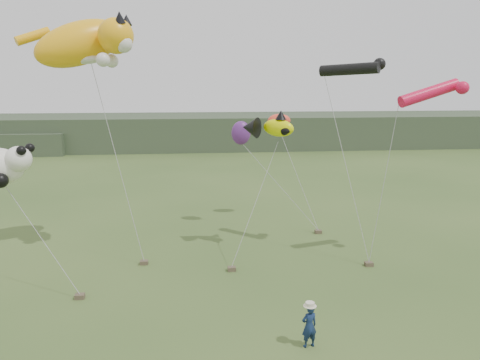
# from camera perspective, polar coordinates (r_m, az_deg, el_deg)

# --- Properties ---
(ground) EXTENTS (120.00, 120.00, 0.00)m
(ground) POSITION_cam_1_polar(r_m,az_deg,el_deg) (17.49, 5.26, -16.06)
(ground) COLOR #385123
(ground) RESTS_ON ground
(headland) EXTENTS (90.00, 13.00, 4.00)m
(headland) POSITION_cam_1_polar(r_m,az_deg,el_deg) (60.15, -5.88, 5.87)
(headland) COLOR #2D3D28
(headland) RESTS_ON ground
(festival_attendant) EXTENTS (0.58, 0.45, 1.42)m
(festival_attendant) POSITION_cam_1_polar(r_m,az_deg,el_deg) (15.44, 8.44, -17.19)
(festival_attendant) COLOR #122347
(festival_attendant) RESTS_ON ground
(sandbag_anchors) EXTENTS (12.64, 7.09, 0.18)m
(sandbag_anchors) POSITION_cam_1_polar(r_m,az_deg,el_deg) (21.70, -0.42, -9.99)
(sandbag_anchors) COLOR brown
(sandbag_anchors) RESTS_ON ground
(cat_kite) EXTENTS (5.51, 3.58, 3.07)m
(cat_kite) POSITION_cam_1_polar(r_m,az_deg,el_deg) (22.69, -18.06, 15.66)
(cat_kite) COLOR #F7AA11
(cat_kite) RESTS_ON ground
(fish_kite) EXTENTS (2.73, 1.79, 1.31)m
(fish_kite) POSITION_cam_1_polar(r_m,az_deg,el_deg) (22.15, 3.44, 6.46)
(fish_kite) COLOR #DFE800
(fish_kite) RESTS_ON ground
(tube_kites) EXTENTS (5.80, 3.53, 2.16)m
(tube_kites) POSITION_cam_1_polar(r_m,az_deg,el_deg) (22.33, 18.24, 11.51)
(tube_kites) COLOR black
(tube_kites) RESTS_ON ground
(misc_kites) EXTENTS (3.60, 2.08, 1.61)m
(misc_kites) POSITION_cam_1_polar(r_m,az_deg,el_deg) (26.78, 2.30, 6.45)
(misc_kites) COLOR #F4412A
(misc_kites) RESTS_ON ground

